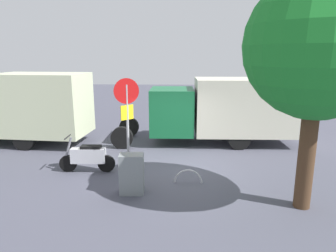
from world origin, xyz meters
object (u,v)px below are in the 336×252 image
motorcycle (88,157)px  street_tree (318,47)px  stop_sign (127,112)px  utility_cabinet (132,174)px  bike_rack_hoop (188,183)px  box_truck_near (222,107)px  box_truck_far (22,106)px

motorcycle → street_tree: size_ratio=0.32×
street_tree → stop_sign: bearing=-20.5°
motorcycle → utility_cabinet: (-1.67, 1.51, 0.04)m
utility_cabinet → bike_rack_hoop: (-1.56, -0.75, -0.56)m
bike_rack_hoop → street_tree: bearing=154.6°
stop_sign → utility_cabinet: bearing=103.7°
utility_cabinet → street_tree: bearing=172.4°
motorcycle → utility_cabinet: 2.25m
box_truck_near → street_tree: bearing=102.0°
stop_sign → utility_cabinet: 1.91m
motorcycle → bike_rack_hoop: bearing=164.5°
box_truck_near → box_truck_far: 8.49m
box_truck_far → utility_cabinet: size_ratio=6.22×
street_tree → utility_cabinet: bearing=-7.6°
motorcycle → bike_rack_hoop: 3.36m
stop_sign → street_tree: (-4.67, 1.75, 1.85)m
box_truck_far → stop_sign: stop_sign is taller
motorcycle → street_tree: bearing=158.6°
street_tree → bike_rack_hoop: bearing=-25.4°
box_truck_near → motorcycle: 6.06m
box_truck_near → stop_sign: (3.36, 3.96, 0.49)m
box_truck_far → bike_rack_hoop: bearing=154.5°
motorcycle → street_tree: street_tree is taller
stop_sign → bike_rack_hoop: stop_sign is taller
motorcycle → stop_sign: stop_sign is taller
box_truck_near → box_truck_far: box_truck_far is taller
bike_rack_hoop → stop_sign: bearing=-12.6°
stop_sign → street_tree: bearing=159.5°
stop_sign → utility_cabinet: (-0.29, 1.17, -1.49)m
motorcycle → stop_sign: 2.09m
box_truck_near → stop_sign: size_ratio=2.52×
street_tree → utility_cabinet: street_tree is taller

